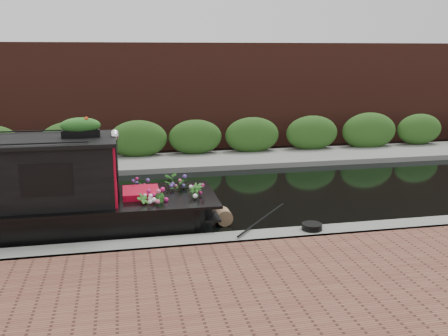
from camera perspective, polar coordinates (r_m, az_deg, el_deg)
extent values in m
plane|color=black|center=(12.57, -9.53, -4.05)|extent=(80.00, 80.00, 0.00)
cube|color=slate|center=(9.46, -8.63, -9.90)|extent=(40.00, 0.60, 0.50)
cube|color=slate|center=(16.62, -10.17, 0.18)|extent=(40.00, 2.40, 0.34)
cube|color=#29521B|center=(17.50, -10.27, 0.83)|extent=(40.00, 1.10, 2.80)
cube|color=#4F231B|center=(19.56, -10.46, 2.13)|extent=(40.00, 1.00, 8.00)
cube|color=red|center=(10.40, -12.24, -0.23)|extent=(0.07, 1.63, 1.26)
cube|color=black|center=(9.68, -19.61, -1.28)|extent=(0.84, 0.04, 0.51)
cube|color=red|center=(10.58, -9.44, -3.66)|extent=(0.75, 0.84, 0.47)
sphere|color=white|center=(10.13, -12.39, 3.63)|extent=(0.17, 0.17, 0.17)
sphere|color=white|center=(10.39, -12.38, 3.86)|extent=(0.17, 0.17, 0.17)
cube|color=black|center=(10.28, -16.03, 3.80)|extent=(0.74, 0.24, 0.14)
ellipsoid|color=red|center=(10.26, -16.10, 4.81)|extent=(0.81, 0.26, 0.22)
imported|color=#2C6A23|center=(10.01, -9.20, -4.40)|extent=(0.34, 0.34, 0.55)
imported|color=#2C6A23|center=(10.03, -7.47, -4.37)|extent=(0.31, 0.35, 0.52)
imported|color=#2C6A23|center=(11.02, -5.31, -2.43)|extent=(0.67, 0.61, 0.62)
imported|color=#2C6A23|center=(10.35, -3.23, -3.44)|extent=(0.47, 0.47, 0.62)
imported|color=#2C6A23|center=(11.13, -9.42, -2.66)|extent=(0.21, 0.29, 0.52)
cylinder|color=#8A6749|center=(10.93, -0.05, -5.55)|extent=(0.35, 0.36, 0.35)
cylinder|color=black|center=(10.07, 10.02, -6.61)|extent=(0.40, 0.40, 0.12)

